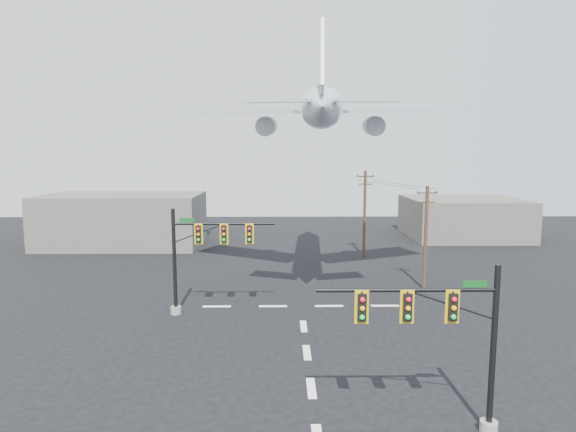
{
  "coord_description": "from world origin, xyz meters",
  "views": [
    {
      "loc": [
        -1.35,
        -21.06,
        10.89
      ],
      "look_at": [
        -1.02,
        5.0,
        7.42
      ],
      "focal_mm": 30.0,
      "sensor_mm": 36.0,
      "label": 1
    }
  ],
  "objects_px": {
    "utility_pole_a": "(426,236)",
    "signal_mast_near": "(449,340)",
    "utility_pole_b": "(365,212)",
    "airliner": "(320,109)",
    "signal_mast_far": "(200,255)"
  },
  "relations": [
    {
      "from": "airliner",
      "to": "utility_pole_b",
      "type": "bearing_deg",
      "value": -26.28
    },
    {
      "from": "utility_pole_a",
      "to": "utility_pole_b",
      "type": "distance_m",
      "value": 12.63
    },
    {
      "from": "airliner",
      "to": "signal_mast_near",
      "type": "bearing_deg",
      "value": -168.2
    },
    {
      "from": "utility_pole_a",
      "to": "utility_pole_b",
      "type": "relative_size",
      "value": 0.92
    },
    {
      "from": "utility_pole_a",
      "to": "utility_pole_b",
      "type": "bearing_deg",
      "value": 98.56
    },
    {
      "from": "utility_pole_b",
      "to": "airliner",
      "type": "height_order",
      "value": "airliner"
    },
    {
      "from": "airliner",
      "to": "utility_pole_a",
      "type": "bearing_deg",
      "value": -105.04
    },
    {
      "from": "utility_pole_b",
      "to": "airliner",
      "type": "relative_size",
      "value": 0.35
    },
    {
      "from": "utility_pole_a",
      "to": "airliner",
      "type": "height_order",
      "value": "airliner"
    },
    {
      "from": "signal_mast_far",
      "to": "airliner",
      "type": "xyz_separation_m",
      "value": [
        8.62,
        8.68,
        10.29
      ]
    },
    {
      "from": "signal_mast_far",
      "to": "airliner",
      "type": "height_order",
      "value": "airliner"
    },
    {
      "from": "signal_mast_far",
      "to": "utility_pole_a",
      "type": "relative_size",
      "value": 0.87
    },
    {
      "from": "utility_pole_a",
      "to": "signal_mast_near",
      "type": "bearing_deg",
      "value": -108.2
    },
    {
      "from": "signal_mast_near",
      "to": "airliner",
      "type": "height_order",
      "value": "airliner"
    },
    {
      "from": "signal_mast_far",
      "to": "utility_pole_a",
      "type": "xyz_separation_m",
      "value": [
        16.88,
        5.86,
        0.25
      ]
    }
  ]
}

